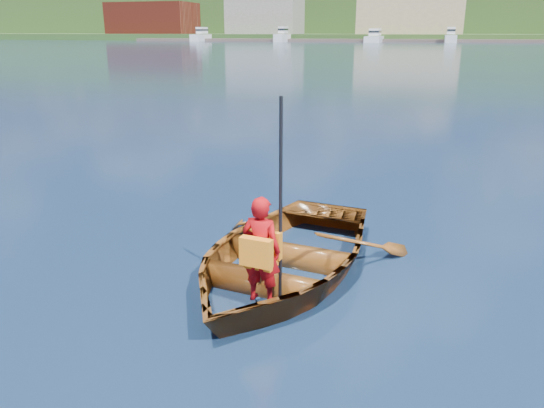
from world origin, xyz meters
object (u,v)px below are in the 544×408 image
Objects in this scene: rowboat at (282,255)px; dock at (411,41)px; child_paddler at (261,249)px; marina_yachts at (465,37)px.

dock is (-4.42, 148.92, 0.16)m from rowboat.
rowboat is at bearing -88.30° from dock.
rowboat is 1.91× the size of child_paddler.
dock is at bearing 91.70° from rowboat.
child_paddler is 0.01× the size of marina_yachts.
rowboat is 144.54m from marina_yachts.
rowboat is at bearing -93.64° from marina_yachts.
dock reaches higher than rowboat.
marina_yachts is at bearing 86.36° from rowboat.
child_paddler is (0.03, -0.91, 0.45)m from rowboat.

